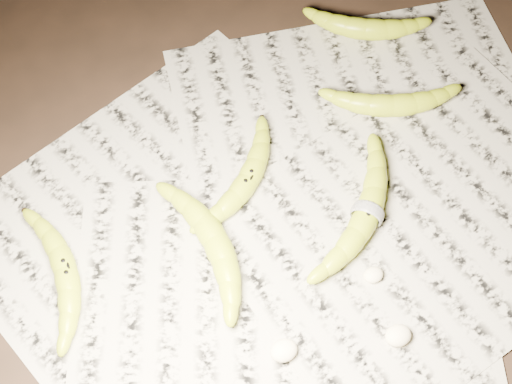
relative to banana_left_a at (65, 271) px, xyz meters
name	(u,v)px	position (x,y,z in m)	size (l,w,h in m)	color
ground	(280,225)	(0.29, -0.05, -0.02)	(3.00, 3.00, 0.00)	black
newspaper_patch	(306,221)	(0.33, -0.06, -0.02)	(0.90, 0.70, 0.01)	#ADA794
banana_left_a	(65,271)	(0.00, 0.00, 0.00)	(0.19, 0.05, 0.03)	#BDD11A
banana_left_b	(215,240)	(0.20, -0.04, 0.00)	(0.20, 0.06, 0.04)	#BDD11A
banana_center	(247,180)	(0.28, 0.03, 0.00)	(0.18, 0.05, 0.03)	#BDD11A
banana_taped	(368,213)	(0.40, -0.09, 0.00)	(0.22, 0.06, 0.04)	#BDD11A
banana_upper_a	(392,104)	(0.53, 0.06, 0.00)	(0.18, 0.06, 0.04)	#BDD11A
banana_upper_b	(366,27)	(0.57, 0.21, 0.00)	(0.17, 0.06, 0.04)	#BDD11A
measuring_tape	(368,213)	(0.40, -0.09, 0.00)	(0.05, 0.05, 0.00)	white
flesh_chunk_a	(284,350)	(0.22, -0.21, -0.01)	(0.04, 0.03, 0.02)	#FFF4C5
flesh_chunk_b	(399,334)	(0.36, -0.26, -0.01)	(0.03, 0.03, 0.02)	#FFF4C5
flesh_chunk_c	(374,274)	(0.37, -0.17, -0.01)	(0.03, 0.02, 0.02)	#FFF4C5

